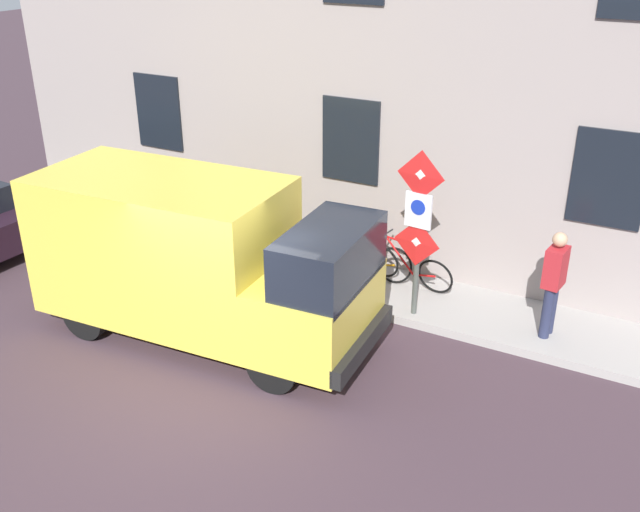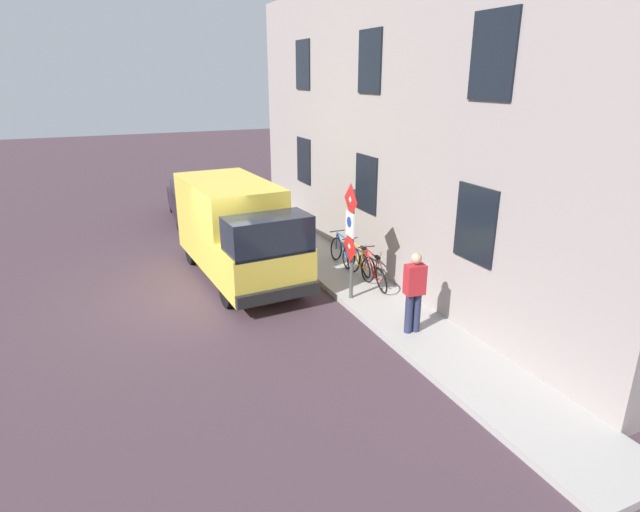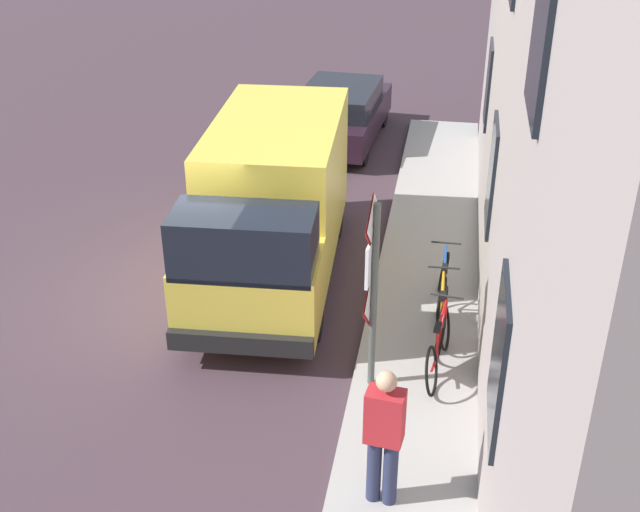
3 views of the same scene
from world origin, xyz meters
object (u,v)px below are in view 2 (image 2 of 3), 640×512
delivery_van (237,229)px  bicycle_orange (358,262)px  parked_hatchback (196,200)px  bicycle_red (373,271)px  pedestrian (414,290)px  bicycle_blue (345,253)px  sign_post_stacked (350,231)px

delivery_van → bicycle_orange: delivery_van is taller
parked_hatchback → bicycle_red: bearing=-159.7°
parked_hatchback → pedestrian: size_ratio=2.38×
bicycle_blue → pedestrian: (-0.50, -4.09, 0.56)m
sign_post_stacked → bicycle_red: sign_post_stacked is taller
bicycle_red → bicycle_orange: same height
sign_post_stacked → bicycle_orange: bearing=54.2°
parked_hatchback → bicycle_red: size_ratio=2.39×
delivery_van → bicycle_red: (2.81, -2.36, -0.82)m
bicycle_blue → pedestrian: pedestrian is taller
delivery_van → bicycle_orange: bearing=57.3°
pedestrian → bicycle_red: bearing=-4.3°
sign_post_stacked → pedestrian: (0.40, -2.06, -0.72)m
sign_post_stacked → pedestrian: sign_post_stacked is taller
bicycle_orange → pedestrian: bearing=170.2°
sign_post_stacked → bicycle_orange: size_ratio=1.55×
pedestrian → sign_post_stacked: bearing=18.0°
delivery_van → bicycle_orange: size_ratio=3.18×
bicycle_red → sign_post_stacked: bearing=124.0°
sign_post_stacked → parked_hatchback: size_ratio=0.65×
parked_hatchback → bicycle_blue: 7.68m
delivery_van → parked_hatchback: (0.15, 6.42, -0.60)m
sign_post_stacked → bicycle_blue: bearing=66.1°
bicycle_orange → bicycle_blue: 0.79m
bicycle_blue → delivery_van: bearing=73.8°
bicycle_orange → pedestrian: 3.39m
sign_post_stacked → pedestrian: size_ratio=1.54×
bicycle_red → pedestrian: pedestrian is taller
pedestrian → bicycle_blue: bearing=-0.0°
bicycle_blue → parked_hatchback: bearing=19.7°
parked_hatchback → bicycle_red: parked_hatchback is taller
bicycle_orange → delivery_van: bearing=59.6°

